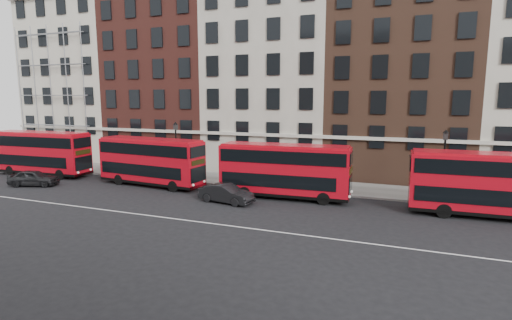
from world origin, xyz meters
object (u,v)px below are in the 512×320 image
at_px(car_front, 226,193).
at_px(bus_c, 284,170).
at_px(bus_b, 151,161).
at_px(car_rear, 34,178).
at_px(bus_a, 41,152).
at_px(bus_d, 492,184).

bearing_deg(car_front, bus_c, -43.02).
xyz_separation_m(bus_b, bus_c, (12.29, -0.00, 0.00)).
relative_size(bus_b, car_rear, 2.43).
xyz_separation_m(bus_b, car_rear, (-9.68, -3.87, -1.55)).
height_order(bus_a, bus_c, bus_a).
height_order(bus_c, car_front, bus_c).
xyz_separation_m(bus_a, bus_d, (39.54, 0.00, -0.07)).
bearing_deg(car_front, bus_d, -72.03).
height_order(bus_b, bus_c, bus_c).
distance_m(bus_b, bus_c, 12.29).
xyz_separation_m(bus_c, car_rear, (-21.98, -3.87, -1.55)).
bearing_deg(bus_a, bus_c, -2.63).
relative_size(bus_b, bus_c, 1.01).
xyz_separation_m(bus_a, bus_c, (25.46, -0.00, -0.09)).
height_order(bus_b, bus_d, bus_d).
bearing_deg(car_front, car_rear, 102.17).
height_order(bus_c, car_rear, bus_c).
bearing_deg(bus_c, bus_a, 176.92).
height_order(bus_a, bus_d, bus_a).
distance_m(bus_d, car_rear, 36.30).
bearing_deg(bus_d, car_rear, -175.91).
height_order(car_rear, car_front, car_rear).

